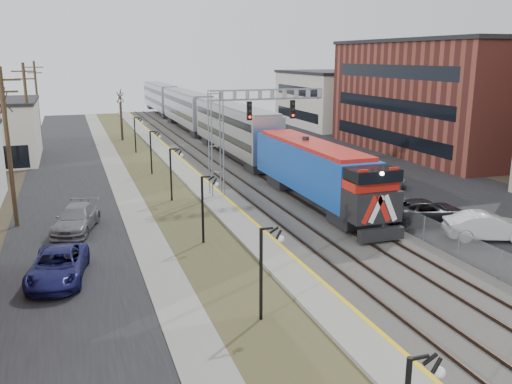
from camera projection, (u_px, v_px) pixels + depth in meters
name	position (u px, v px, depth m)	size (l,w,h in m)	color
street_west	(66.00, 188.00, 44.68)	(7.00, 120.00, 0.04)	black
sidewalk	(122.00, 183.00, 46.10)	(2.00, 120.00, 0.08)	gray
grass_median	(157.00, 181.00, 47.05)	(4.00, 120.00, 0.06)	#444525
platform	(191.00, 178.00, 47.98)	(2.00, 120.00, 0.24)	gray
ballast_bed	(245.00, 174.00, 49.56)	(8.00, 120.00, 0.20)	#595651
parking_lot	(360.00, 166.00, 53.38)	(16.00, 120.00, 0.04)	black
platform_edge	(201.00, 176.00, 48.22)	(0.24, 120.00, 0.01)	gold
track_near	(224.00, 174.00, 48.89)	(1.58, 120.00, 0.15)	#2D2119
track_far	(260.00, 171.00, 49.99)	(1.58, 120.00, 0.15)	#2D2119
train	(200.00, 116.00, 71.06)	(3.00, 85.85, 5.33)	#164AB2
signal_gantry	(238.00, 124.00, 40.92)	(9.00, 1.07, 8.15)	gray
lampposts	(201.00, 209.00, 31.25)	(0.14, 62.14, 4.00)	black
utility_poles	(9.00, 149.00, 33.35)	(0.28, 80.28, 10.00)	#4C3823
fence	(287.00, 164.00, 50.72)	(0.04, 120.00, 1.60)	gray
buildings_east	(510.00, 101.00, 52.77)	(16.00, 76.00, 15.00)	#A29482
bare_trees	(49.00, 149.00, 47.25)	(12.30, 42.30, 5.95)	#382D23
car_lot_b	(488.00, 227.00, 31.87)	(1.71, 4.91, 1.62)	silver
car_lot_c	(426.00, 212.00, 34.91)	(2.61, 5.65, 1.57)	black
car_lot_d	(342.00, 174.00, 46.55)	(1.93, 4.76, 1.38)	#151A4C
car_lot_e	(378.00, 179.00, 44.52)	(1.86, 4.61, 1.57)	gray
car_lot_f	(297.00, 148.00, 60.12)	(1.45, 4.15, 1.37)	#0A3618
car_street_a	(58.00, 266.00, 26.06)	(2.46, 5.33, 1.48)	#171853
car_street_b	(76.00, 219.00, 33.50)	(2.15, 5.28, 1.53)	slate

